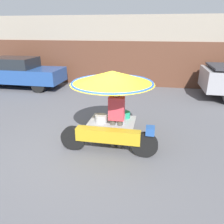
{
  "coord_description": "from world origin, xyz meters",
  "views": [
    {
      "loc": [
        1.42,
        -4.64,
        2.88
      ],
      "look_at": [
        0.43,
        0.46,
        0.87
      ],
      "focal_mm": 35.0,
      "sensor_mm": 36.0,
      "label": 1
    }
  ],
  "objects": [
    {
      "name": "ground_plane",
      "position": [
        0.0,
        0.0,
        0.0
      ],
      "size": [
        36.0,
        36.0,
        0.0
      ],
      "primitive_type": "plane",
      "color": "#56565B"
    },
    {
      "name": "shopfront_building",
      "position": [
        0.0,
        7.74,
        1.73
      ],
      "size": [
        28.0,
        2.06,
        3.49
      ],
      "color": "gray",
      "rests_on": "ground"
    },
    {
      "name": "vendor_motorcycle_cart",
      "position": [
        0.44,
        0.44,
        1.5
      ],
      "size": [
        2.39,
        2.07,
        1.91
      ],
      "color": "black",
      "rests_on": "ground"
    },
    {
      "name": "vendor_person",
      "position": [
        0.58,
        0.25,
        0.86
      ],
      "size": [
        0.38,
        0.22,
        1.55
      ],
      "color": "#4C473D",
      "rests_on": "ground"
    },
    {
      "name": "parked_car",
      "position": [
        -5.34,
        5.29,
        0.79
      ],
      "size": [
        4.42,
        1.69,
        1.51
      ],
      "color": "black",
      "rests_on": "ground"
    }
  ]
}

